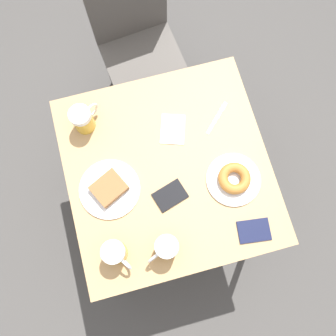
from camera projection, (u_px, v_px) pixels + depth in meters
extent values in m
plane|color=#474442|center=(168.00, 200.00, 2.25)|extent=(8.00, 8.00, 0.00)
cube|color=tan|center=(168.00, 170.00, 1.54)|extent=(0.83, 0.85, 0.03)
cylinder|color=black|center=(113.00, 284.00, 1.79)|extent=(0.04, 0.04, 0.72)
cylinder|color=black|center=(262.00, 242.00, 1.84)|extent=(0.04, 0.04, 0.72)
cylinder|color=black|center=(81.00, 137.00, 1.97)|extent=(0.04, 0.04, 0.72)
cylinder|color=black|center=(216.00, 103.00, 2.02)|extent=(0.04, 0.04, 0.72)
cube|color=#514C47|center=(144.00, 61.00, 1.99)|extent=(0.44, 0.44, 0.02)
cube|color=#514C47|center=(128.00, 6.00, 1.82)|extent=(0.40, 0.08, 0.42)
cylinder|color=#514C47|center=(129.00, 117.00, 2.15)|extent=(0.03, 0.03, 0.43)
cylinder|color=#514C47|center=(185.00, 96.00, 2.19)|extent=(0.03, 0.03, 0.43)
cylinder|color=#514C47|center=(109.00, 66.00, 2.23)|extent=(0.03, 0.03, 0.43)
cylinder|color=#514C47|center=(163.00, 47.00, 2.27)|extent=(0.03, 0.03, 0.43)
cylinder|color=silver|center=(110.00, 189.00, 1.50)|extent=(0.25, 0.25, 0.01)
cube|color=brown|center=(109.00, 188.00, 1.48)|extent=(0.16, 0.15, 0.03)
cylinder|color=silver|center=(233.00, 180.00, 1.51)|extent=(0.22, 0.22, 0.01)
torus|color=#B2702D|center=(234.00, 178.00, 1.49)|extent=(0.13, 0.13, 0.04)
cylinder|color=gold|center=(167.00, 247.00, 1.40)|extent=(0.09, 0.09, 0.10)
cylinder|color=white|center=(167.00, 247.00, 1.34)|extent=(0.09, 0.09, 0.03)
torus|color=silver|center=(157.00, 255.00, 1.38)|extent=(0.08, 0.04, 0.08)
cylinder|color=gold|center=(115.00, 253.00, 1.40)|extent=(0.09, 0.09, 0.10)
cylinder|color=white|center=(113.00, 252.00, 1.34)|extent=(0.09, 0.09, 0.03)
torus|color=silver|center=(124.00, 262.00, 1.38)|extent=(0.05, 0.07, 0.08)
cylinder|color=gold|center=(83.00, 121.00, 1.53)|extent=(0.09, 0.09, 0.10)
cylinder|color=white|center=(80.00, 115.00, 1.47)|extent=(0.09, 0.09, 0.03)
torus|color=silver|center=(91.00, 111.00, 1.52)|extent=(0.07, 0.05, 0.08)
cube|color=white|center=(173.00, 129.00, 1.57)|extent=(0.14, 0.16, 0.00)
cube|color=silver|center=(217.00, 118.00, 1.58)|extent=(0.12, 0.12, 0.00)
cube|color=black|center=(170.00, 196.00, 1.50)|extent=(0.15, 0.12, 0.01)
cube|color=#141938|center=(254.00, 231.00, 1.46)|extent=(0.14, 0.10, 0.01)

